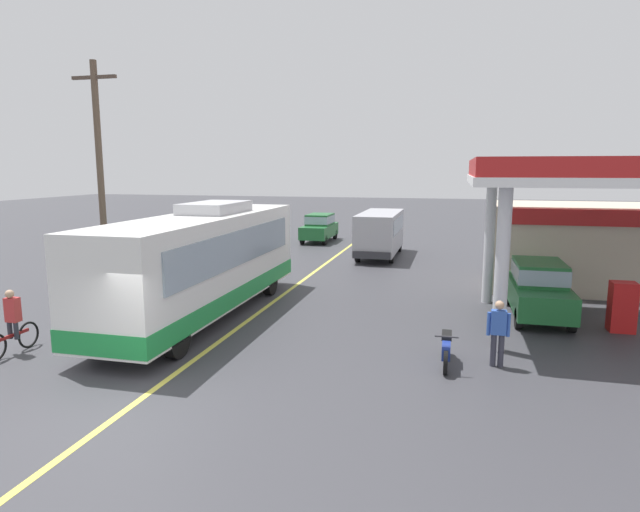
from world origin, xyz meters
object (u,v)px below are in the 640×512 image
at_px(car_at_pump, 539,286).
at_px(motorcycle_parked_forecourt, 446,348).
at_px(coach_bus_main, 204,264).
at_px(minibus_opposing_lane, 380,230).
at_px(cyclist_on_shoulder, 12,325).
at_px(pedestrian_near_pump, 498,330).
at_px(car_trailing_behind_bus, 320,226).

relative_size(car_at_pump, motorcycle_parked_forecourt, 2.33).
bearing_deg(coach_bus_main, motorcycle_parked_forecourt, -19.18).
bearing_deg(minibus_opposing_lane, coach_bus_main, -106.47).
bearing_deg(cyclist_on_shoulder, minibus_opposing_lane, 68.35).
xyz_separation_m(cyclist_on_shoulder, motorcycle_parked_forecourt, (11.02, 1.92, -0.34)).
bearing_deg(motorcycle_parked_forecourt, pedestrian_near_pump, 9.55).
bearing_deg(coach_bus_main, car_at_pump, 13.38).
xyz_separation_m(car_at_pump, cyclist_on_shoulder, (-13.86, -7.18, -0.23)).
relative_size(coach_bus_main, minibus_opposing_lane, 1.80).
bearing_deg(car_trailing_behind_bus, coach_bus_main, -87.61).
xyz_separation_m(cyclist_on_shoulder, car_trailing_behind_bus, (2.42, 23.27, 0.23)).
relative_size(pedestrian_near_pump, car_trailing_behind_bus, 0.40).
relative_size(minibus_opposing_lane, motorcycle_parked_forecourt, 3.41).
height_order(coach_bus_main, motorcycle_parked_forecourt, coach_bus_main).
xyz_separation_m(car_at_pump, pedestrian_near_pump, (-1.62, -5.05, -0.08)).
relative_size(coach_bus_main, car_at_pump, 2.63).
bearing_deg(pedestrian_near_pump, minibus_opposing_lane, 107.63).
bearing_deg(minibus_opposing_lane, car_at_pump, -58.42).
relative_size(coach_bus_main, motorcycle_parked_forecourt, 6.13).
height_order(coach_bus_main, car_at_pump, coach_bus_main).
bearing_deg(motorcycle_parked_forecourt, minibus_opposing_lane, 103.42).
bearing_deg(minibus_opposing_lane, car_trailing_behind_bus, 132.31).
height_order(coach_bus_main, cyclist_on_shoulder, coach_bus_main).
bearing_deg(cyclist_on_shoulder, car_trailing_behind_bus, 84.05).
relative_size(coach_bus_main, pedestrian_near_pump, 6.65).
bearing_deg(coach_bus_main, minibus_opposing_lane, 73.53).
xyz_separation_m(car_at_pump, motorcycle_parked_forecourt, (-2.84, -5.26, -0.57)).
height_order(motorcycle_parked_forecourt, car_trailing_behind_bus, car_trailing_behind_bus).
height_order(cyclist_on_shoulder, pedestrian_near_pump, cyclist_on_shoulder).
bearing_deg(pedestrian_near_pump, motorcycle_parked_forecourt, -170.45).
height_order(cyclist_on_shoulder, motorcycle_parked_forecourt, cyclist_on_shoulder).
height_order(coach_bus_main, car_trailing_behind_bus, coach_bus_main).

